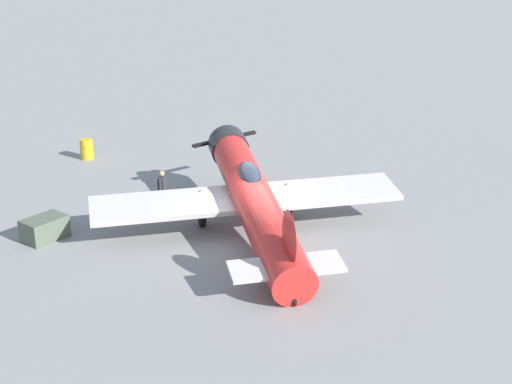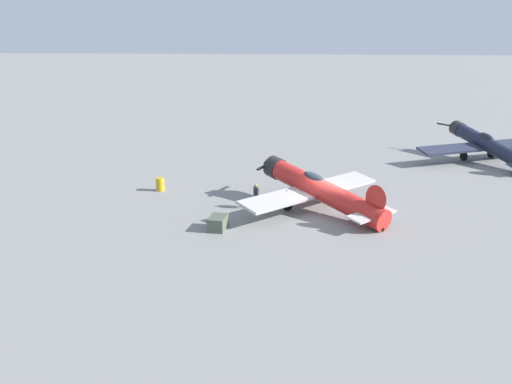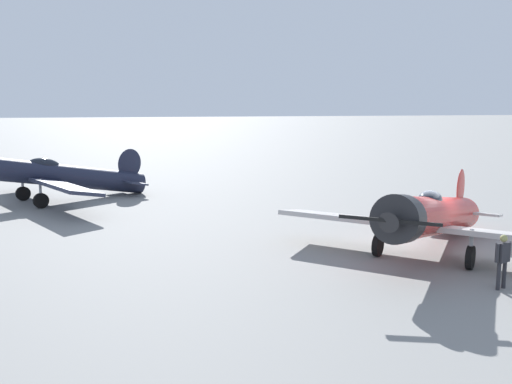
{
  "view_description": "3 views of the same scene",
  "coord_description": "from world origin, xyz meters",
  "views": [
    {
      "loc": [
        -18.96,
        -12.01,
        10.1
      ],
      "look_at": [
        0.0,
        0.0,
        1.8
      ],
      "focal_mm": 50.05,
      "sensor_mm": 36.0,
      "label": 1
    },
    {
      "loc": [
        -34.04,
        1.07,
        11.53
      ],
      "look_at": [
        0.37,
        4.4,
        1.1
      ],
      "focal_mm": 38.93,
      "sensor_mm": 36.0,
      "label": 2
    },
    {
      "loc": [
        11.2,
        18.83,
        5.5
      ],
      "look_at": [
        5.55,
        -5.5,
        1.6
      ],
      "focal_mm": 40.5,
      "sensor_mm": 36.0,
      "label": 3
    }
  ],
  "objects": [
    {
      "name": "airplane_mid_apron",
      "position": [
        14.98,
        -14.55,
        1.49
      ],
      "size": [
        10.17,
        12.37,
        3.03
      ],
      "rotation": [
        0.0,
        0.0,
        6.73
      ],
      "color": "#1E2338",
      "rests_on": "ground_plane"
    },
    {
      "name": "airplane_foreground",
      "position": [
        0.36,
        0.37,
        1.4
      ],
      "size": [
        9.7,
        9.69,
        2.87
      ],
      "rotation": [
        0.0,
        0.0,
        7.08
      ],
      "color": "red",
      "rests_on": "ground_plane"
    },
    {
      "name": "ground_crew_mechanic",
      "position": [
        0.37,
        4.4,
        1.0
      ],
      "size": [
        0.6,
        0.38,
        1.65
      ],
      "rotation": [
        0.0,
        0.0,
        5.11
      ],
      "color": "#2D2D33",
      "rests_on": "ground_plane"
    },
    {
      "name": "ground_plane",
      "position": [
        0.0,
        0.0,
        0.0
      ],
      "size": [
        400.0,
        400.0,
        0.0
      ],
      "primitive_type": "plane",
      "color": "gray"
    }
  ]
}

